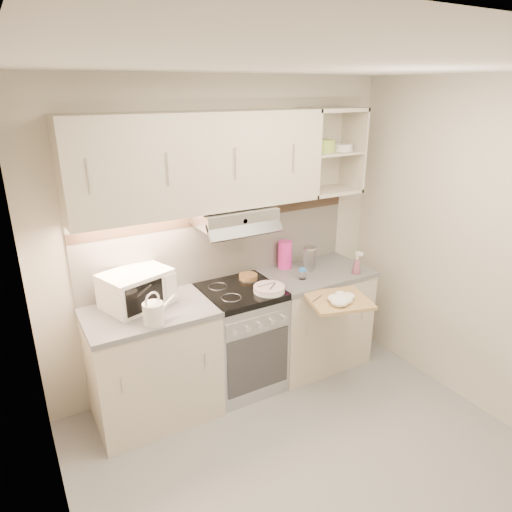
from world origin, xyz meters
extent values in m
plane|color=gray|center=(0.00, 0.00, 0.00)|extent=(3.00, 3.00, 0.00)
cube|color=beige|center=(0.00, 1.40, 1.25)|extent=(3.00, 0.04, 2.50)
cube|color=beige|center=(-1.50, 0.00, 1.25)|extent=(0.04, 2.80, 2.50)
cube|color=beige|center=(1.50, 0.00, 1.25)|extent=(0.04, 2.80, 2.50)
cube|color=white|center=(0.00, 0.00, 2.50)|extent=(3.00, 2.80, 0.04)
cube|color=silver|center=(0.00, 1.39, 1.22)|extent=(2.40, 0.02, 0.64)
cube|color=#3D2D21|center=(0.00, 1.38, 1.42)|extent=(2.40, 0.01, 0.08)
cube|color=beige|center=(-0.25, 1.23, 1.90)|extent=(1.90, 0.34, 0.70)
cube|color=beige|center=(0.95, 1.23, 1.90)|extent=(0.50, 0.34, 0.70)
cylinder|color=#93B545|center=(0.87, 1.23, 1.95)|extent=(0.19, 0.19, 0.10)
cylinder|color=white|center=(1.07, 1.23, 1.93)|extent=(0.18, 0.18, 0.06)
cube|color=#B7B7BC|center=(0.00, 1.20, 1.48)|extent=(0.60, 0.40, 0.12)
cube|color=beige|center=(-0.75, 1.10, 0.43)|extent=(0.90, 0.60, 0.86)
cube|color=slate|center=(-0.75, 1.10, 0.88)|extent=(0.92, 0.62, 0.04)
cube|color=beige|center=(0.75, 1.10, 0.43)|extent=(0.90, 0.60, 0.86)
cube|color=slate|center=(0.75, 1.10, 0.88)|extent=(0.92, 0.62, 0.04)
cube|color=#B7B7BC|center=(0.00, 1.10, 0.42)|extent=(0.60, 0.58, 0.85)
cube|color=black|center=(0.00, 1.10, 0.88)|extent=(0.60, 0.60, 0.05)
cube|color=white|center=(-0.79, 1.22, 1.03)|extent=(0.55, 0.47, 0.26)
cube|color=black|center=(-0.79, 1.05, 1.03)|extent=(0.29, 0.11, 0.20)
cylinder|color=silver|center=(-0.78, 0.88, 0.98)|extent=(0.14, 0.14, 0.15)
cone|color=silver|center=(-0.68, 0.92, 1.00)|extent=(0.19, 0.11, 0.12)
torus|color=silver|center=(-0.78, 0.88, 1.07)|extent=(0.12, 0.06, 0.12)
cylinder|color=white|center=(0.17, 0.93, 0.91)|extent=(0.25, 0.25, 0.01)
cylinder|color=white|center=(0.17, 0.93, 0.92)|extent=(0.25, 0.25, 0.01)
cylinder|color=white|center=(0.17, 0.93, 0.94)|extent=(0.25, 0.25, 0.01)
cube|color=silver|center=(0.17, 0.93, 0.95)|extent=(0.16, 0.06, 0.01)
cylinder|color=#B18A43|center=(0.15, 1.24, 0.92)|extent=(0.15, 0.15, 0.04)
cylinder|color=#E02B99|center=(0.56, 1.30, 1.02)|extent=(0.12, 0.12, 0.24)
cube|color=#E02B99|center=(0.62, 1.31, 1.05)|extent=(0.02, 0.03, 0.10)
cylinder|color=white|center=(0.71, 1.15, 1.00)|extent=(0.11, 0.11, 0.19)
cylinder|color=#B7B7BC|center=(0.71, 1.15, 1.10)|extent=(0.11, 0.11, 0.02)
cylinder|color=white|center=(0.54, 1.01, 0.94)|extent=(0.06, 0.06, 0.07)
cylinder|color=blue|center=(0.54, 1.01, 0.98)|extent=(0.06, 0.06, 0.02)
cone|color=pink|center=(1.02, 0.88, 0.96)|extent=(0.08, 0.08, 0.13)
cube|color=tan|center=(0.58, 0.58, 0.87)|extent=(0.54, 0.51, 0.02)
camera|label=1|loc=(-1.55, -1.84, 2.40)|focal=32.00mm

